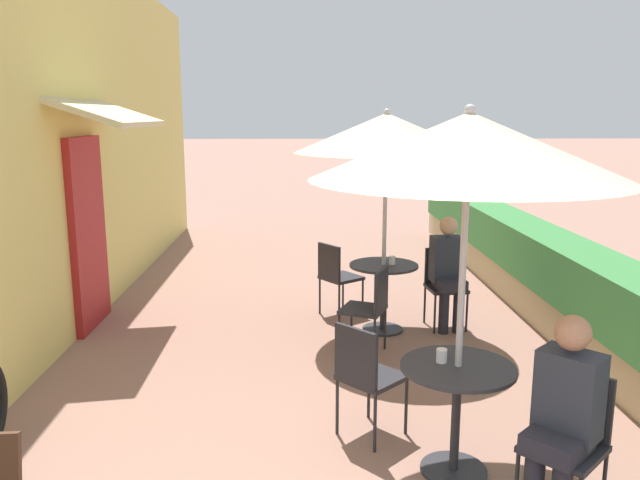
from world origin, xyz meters
TOP-DOWN VIEW (x-y plane):
  - cafe_facade_wall at (-2.54, 5.43)m, footprint 0.98×11.11m
  - planter_hedge at (2.75, 5.46)m, footprint 0.60×10.11m
  - patio_table_near at (0.95, 1.94)m, footprint 0.74×0.74m
  - patio_umbrella_near at (0.95, 1.94)m, footprint 1.93×1.93m
  - cafe_chair_near_left at (0.40, 2.40)m, footprint 0.57×0.57m
  - cafe_chair_near_right at (1.49, 1.48)m, footprint 0.57×0.57m
  - seated_patron_near_right at (1.41, 1.40)m, footprint 0.51×0.51m
  - coffee_cup_near at (0.85, 2.00)m, footprint 0.07×0.07m
  - patio_table_mid at (0.83, 4.71)m, footprint 0.74×0.74m
  - patio_umbrella_mid at (0.83, 4.71)m, footprint 1.93×1.93m
  - cafe_chair_mid_left at (0.35, 5.24)m, footprint 0.56×0.56m
  - cafe_chair_mid_right at (0.62, 4.03)m, footprint 0.53×0.53m
  - cafe_chair_mid_back at (1.53, 4.87)m, footprint 0.44×0.44m
  - seated_patron_mid_back at (1.55, 4.75)m, footprint 0.36×0.43m
  - coffee_cup_mid at (0.92, 4.71)m, footprint 0.07×0.07m

SIDE VIEW (x-z plane):
  - cafe_chair_near_left at x=0.40m, z-range 0.08..0.95m
  - cafe_chair_near_right at x=1.49m, z-range 0.08..0.95m
  - cafe_chair_mid_left at x=0.35m, z-range 0.08..0.95m
  - cafe_chair_mid_right at x=0.62m, z-range 0.08..0.95m
  - cafe_chair_mid_back at x=1.53m, z-range 0.08..0.95m
  - patio_table_near at x=0.95m, z-range 0.16..0.90m
  - patio_table_mid at x=0.83m, z-range 0.16..0.90m
  - planter_hedge at x=2.75m, z-range 0.03..1.04m
  - seated_patron_near_right at x=1.41m, z-range 0.06..1.31m
  - seated_patron_mid_back at x=1.55m, z-range 0.06..1.31m
  - coffee_cup_near at x=0.85m, z-range 0.75..0.84m
  - coffee_cup_mid at x=0.92m, z-range 0.75..0.84m
  - cafe_facade_wall at x=-2.54m, z-range -0.01..4.19m
  - patio_umbrella_near at x=0.95m, z-range 0.94..3.34m
  - patio_umbrella_mid at x=0.83m, z-range 0.94..3.34m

